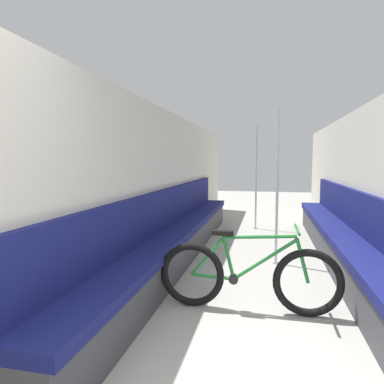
# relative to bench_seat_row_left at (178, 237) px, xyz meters

# --- Properties ---
(wall_left) EXTENTS (0.10, 10.62, 2.14)m
(wall_left) POSITION_rel_bench_seat_row_left_xyz_m (-0.24, -0.01, 0.73)
(wall_left) COLOR beige
(wall_left) RESTS_ON ground
(wall_right) EXTENTS (0.10, 10.62, 2.14)m
(wall_right) POSITION_rel_bench_seat_row_left_xyz_m (2.47, -0.01, 0.73)
(wall_right) COLOR beige
(wall_right) RESTS_ON ground
(bench_seat_row_left) EXTENTS (0.45, 6.49, 1.02)m
(bench_seat_row_left) POSITION_rel_bench_seat_row_left_xyz_m (0.00, 0.00, 0.00)
(bench_seat_row_left) COLOR #3D3D42
(bench_seat_row_left) RESTS_ON ground
(bench_seat_row_right) EXTENTS (0.45, 6.49, 1.02)m
(bench_seat_row_right) POSITION_rel_bench_seat_row_left_xyz_m (2.23, 0.00, 0.00)
(bench_seat_row_right) COLOR #3D3D42
(bench_seat_row_right) RESTS_ON ground
(bicycle) EXTENTS (1.71, 0.46, 0.81)m
(bicycle) POSITION_rel_bench_seat_row_left_xyz_m (1.06, -1.45, -0.00)
(bicycle) COLOR black
(bicycle) RESTS_ON ground
(grab_pole_near) EXTENTS (0.08, 0.08, 2.12)m
(grab_pole_near) POSITION_rel_bench_seat_row_left_xyz_m (1.36, 0.15, 0.69)
(grab_pole_near) COLOR gray
(grab_pole_near) RESTS_ON ground
(grab_pole_far) EXTENTS (0.08, 0.08, 2.12)m
(grab_pole_far) POSITION_rel_bench_seat_row_left_xyz_m (1.00, 2.56, 0.69)
(grab_pole_far) COLOR gray
(grab_pole_far) RESTS_ON ground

